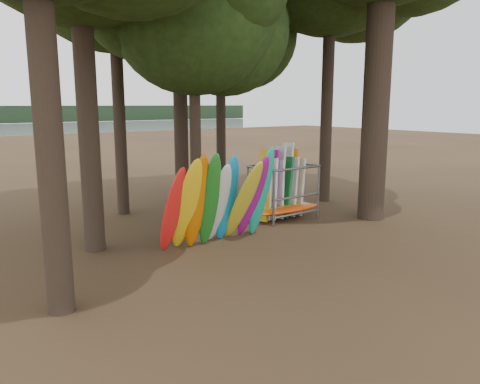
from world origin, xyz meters
TOP-DOWN VIEW (x-y plane):
  - ground at (0.00, 0.00)m, footprint 120.00×120.00m
  - oak_3 at (2.31, 6.77)m, footprint 6.92×6.92m
  - oak_5 at (-1.50, 2.73)m, footprint 6.35×6.35m
  - kayak_row at (-1.94, 0.65)m, footprint 3.94×1.95m
  - storage_rack at (2.00, 2.18)m, footprint 2.95×1.52m

SIDE VIEW (x-z plane):
  - ground at x=0.00m, z-range 0.00..0.00m
  - storage_rack at x=2.00m, z-range -0.47..2.42m
  - kayak_row at x=-1.94m, z-range -0.16..2.97m
  - oak_5 at x=-1.50m, z-range 2.27..12.37m
  - oak_3 at x=2.31m, z-range 2.47..13.47m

